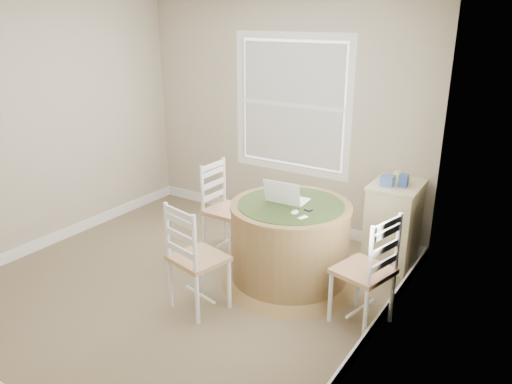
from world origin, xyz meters
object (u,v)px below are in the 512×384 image
Objects in this scene: chair_right at (363,270)px; corner_chest at (393,223)px; chair_near at (199,258)px; laptop at (287,198)px; chair_left at (227,210)px; round_table at (290,241)px.

chair_right reaches higher than corner_chest.
laptop is at bearing -101.66° from chair_near.
chair_right is at bearing -104.96° from chair_left.
chair_near is at bearing -156.11° from chair_left.
round_table is 1.35× the size of chair_right.
chair_left is 1.00× the size of chair_near.
chair_left is 2.59× the size of laptop.
chair_near is (-0.44, -0.79, 0.04)m from round_table.
round_table is 3.50× the size of laptop.
corner_chest is at bearing -64.21° from chair_left.
round_table is at bearing 144.77° from laptop.
round_table is 1.52× the size of corner_chest.
chair_near is 2.59× the size of laptop.
round_table is 0.90m from chair_left.
laptop is at bearing -93.92° from chair_right.
chair_right is 0.98m from laptop.
round_table is 1.15m from corner_chest.
chair_near and chair_right have the same top height.
laptop is at bearing -130.82° from corner_chest.
chair_left and chair_near have the same top height.
corner_chest is (0.73, 0.91, -0.40)m from laptop.
chair_near is (0.44, -1.01, 0.00)m from chair_left.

